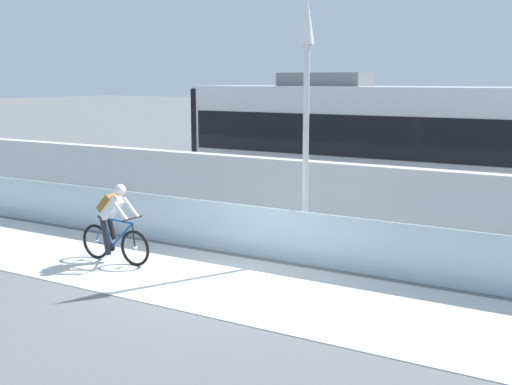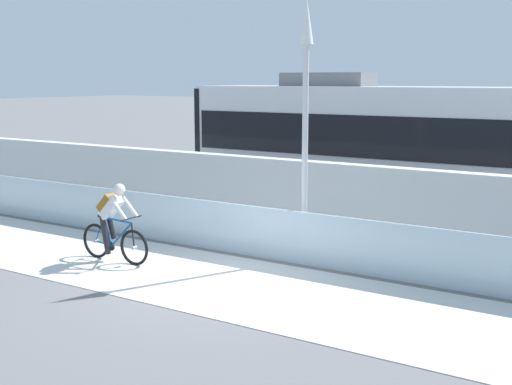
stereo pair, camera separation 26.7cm
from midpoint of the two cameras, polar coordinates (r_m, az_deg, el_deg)
name	(u,v)px [view 2 (the right image)]	position (r m, az deg, el deg)	size (l,w,h in m)	color
ground_plane	(213,281)	(12.30, -3.08, -7.56)	(200.00, 200.00, 0.00)	slate
bike_path_deck	(213,281)	(12.30, -3.08, -7.53)	(32.00, 3.20, 0.01)	silver
glass_parapet	(266,233)	(13.65, 1.44, -3.49)	(32.00, 0.05, 1.06)	silver
concrete_barrier_wall	(308,201)	(15.11, 4.97, -0.74)	(32.00, 0.36, 1.83)	silver
tram_rail_near	(353,221)	(17.49, 8.71, -2.43)	(32.00, 0.08, 0.01)	#595654
tram_rail_far	(374,212)	(18.78, 10.49, -1.64)	(32.00, 0.08, 0.01)	#595654
tram	(395,148)	(17.55, 12.25, 3.75)	(11.06, 2.54, 3.81)	silver
cyclist_on_bike	(114,223)	(13.63, -11.54, -2.55)	(1.77, 0.58, 1.61)	black
lamp_post_antenna	(306,97)	(13.21, 4.84, 8.13)	(0.28, 0.28, 5.20)	gray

